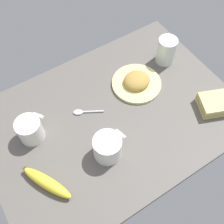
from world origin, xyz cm
name	(u,v)px	position (x,y,z in cm)	size (l,w,h in cm)	color
tabletop	(112,118)	(0.00, 0.00, 1.00)	(90.00, 64.00, 2.00)	#5B5651
plate_of_food	(137,82)	(15.77, 7.11, 3.50)	(19.00, 19.00, 4.69)	#EAE58C
coffee_mug_black	(107,147)	(-8.91, -11.23, 6.57)	(11.81, 9.25, 8.87)	white
coffee_mug_milky	(30,130)	(-27.17, 8.11, 6.46)	(10.51, 9.47, 8.66)	white
sandwich_main	(214,104)	(33.11, -16.60, 4.20)	(12.97, 12.41, 4.40)	#DBB77A
glass_of_milk	(166,52)	(32.64, 11.20, 6.97)	(7.46, 7.46, 11.05)	silver
banana	(47,183)	(-30.33, -10.17, 3.92)	(11.64, 17.76, 3.84)	yellow
spoon	(83,112)	(-7.81, 7.01, 2.38)	(10.43, 6.88, 0.80)	silver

